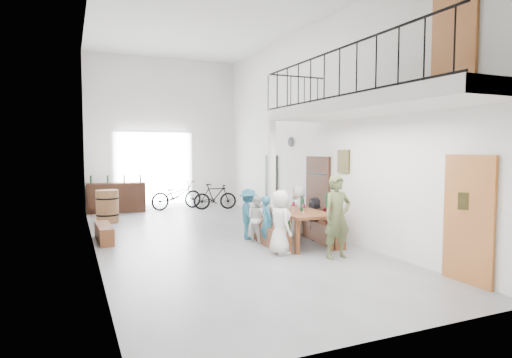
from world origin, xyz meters
name	(u,v)px	position (x,y,z in m)	size (l,w,h in m)	color
floor	(215,239)	(0.00, 0.00, 0.00)	(12.00, 12.00, 0.00)	slate
room_walls	(214,92)	(0.00, 0.00, 3.55)	(12.00, 12.00, 12.00)	white
gateway_portal	(154,171)	(-0.40, 5.94, 1.40)	(2.80, 0.08, 2.80)	white
right_wall_decor	(355,169)	(2.70, -1.87, 1.74)	(0.07, 8.28, 5.07)	#9F5A2A
balcony	(365,108)	(1.98, -3.13, 2.96)	(1.52, 5.62, 4.00)	white
tasting_table	(294,213)	(1.56, -1.13, 0.71)	(1.10, 2.39, 0.79)	brown
bench_inner	(270,236)	(0.93, -1.12, 0.22)	(0.30, 1.90, 0.44)	brown
bench_wall	(319,231)	(2.20, -1.18, 0.23)	(0.26, 2.03, 0.47)	brown
tableware	(295,204)	(1.59, -1.10, 0.92)	(0.71, 1.50, 0.35)	#10311B
side_bench	(104,233)	(-2.50, 0.83, 0.20)	(0.31, 1.42, 0.40)	brown
oak_barrel	(107,206)	(-2.21, 3.53, 0.49)	(0.67, 0.67, 0.98)	brown
serving_counter	(116,198)	(-1.75, 5.65, 0.51)	(1.93, 0.54, 1.02)	#351A0F
counter_bottles	(116,179)	(-1.75, 5.65, 1.16)	(1.69, 0.15, 0.28)	#10311B
guest_left_a	(280,222)	(0.78, -1.95, 0.67)	(0.66, 0.43, 1.34)	silver
guest_left_b	(267,221)	(0.83, -1.19, 0.57)	(0.42, 0.27, 1.15)	#246079
guest_left_c	(257,219)	(0.82, -0.66, 0.55)	(0.54, 0.42, 1.10)	silver
guest_left_d	(248,214)	(0.76, -0.28, 0.62)	(0.80, 0.46, 1.23)	#246079
guest_right_a	(331,219)	(2.20, -1.67, 0.61)	(0.71, 0.30, 1.22)	#AE1D2F
guest_right_b	(314,218)	(2.17, -1.02, 0.52)	(0.96, 0.31, 1.04)	black
guest_right_c	(298,210)	(2.11, -0.35, 0.63)	(0.62, 0.40, 1.27)	silver
host_standing	(337,217)	(1.68, -2.69, 0.84)	(0.61, 0.40, 1.67)	#4E5630
potted_plant	(291,220)	(2.45, 0.67, 0.22)	(0.40, 0.34, 0.44)	#1C4F1A
bicycle_near	(177,195)	(0.33, 5.52, 0.52)	(0.68, 1.96, 1.03)	black
bicycle_far	(215,197)	(1.60, 4.92, 0.47)	(0.44, 1.56, 0.94)	black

